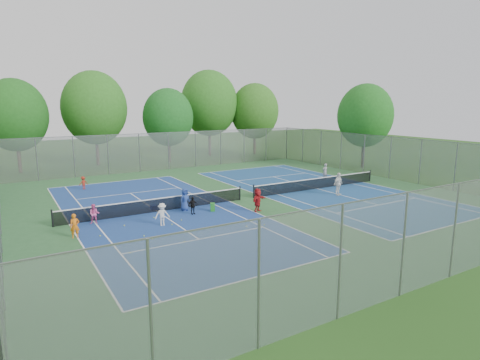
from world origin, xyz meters
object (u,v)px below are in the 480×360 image
at_px(ball_hopper, 213,207).
at_px(instructor, 325,172).
at_px(net_left, 157,205).
at_px(net_right, 317,184).
at_px(ball_crate, 154,208).

distance_m(ball_hopper, instructor, 14.82).
distance_m(net_left, net_right, 14.00).
relative_size(net_left, ball_crate, 33.98).
height_order(ball_crate, instructor, instructor).
bearing_deg(ball_crate, net_left, -85.41).
relative_size(net_left, ball_hopper, 22.51).
distance_m(ball_crate, ball_hopper, 4.04).
bearing_deg(ball_crate, ball_hopper, -36.41).
xyz_separation_m(ball_hopper, instructor, (14.13, 4.46, 0.49)).
xyz_separation_m(net_left, instructor, (17.33, 2.70, 0.32)).
distance_m(net_left, instructor, 17.54).
relative_size(net_right, ball_hopper, 22.51).
height_order(net_left, net_right, same).
height_order(net_right, ball_hopper, net_right).
distance_m(net_right, ball_crate, 14.07).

